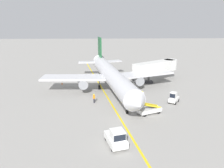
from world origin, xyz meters
name	(u,v)px	position (x,y,z in m)	size (l,w,h in m)	color
ground_plane	(125,119)	(0.00, 0.00, 0.00)	(300.00, 300.00, 0.00)	gray
taxi_line_yellow	(113,107)	(-1.57, 5.00, 0.00)	(0.30, 80.00, 0.01)	yellow
airliner	(111,75)	(-1.67, 13.97, 3.42)	(28.13, 35.19, 10.10)	silver
jet_bridge	(158,67)	(10.03, 21.39, 3.54)	(11.99, 9.29, 4.85)	silver
pushback_tug	(116,138)	(-1.73, -7.11, 0.99)	(2.80, 3.98, 2.20)	silver
baggage_tug_near_wing	(174,98)	(9.31, 6.49, 0.93)	(2.45, 2.71, 2.10)	silver
belt_loader_forward_hold	(149,109)	(3.94, 1.92, 0.78)	(5.09, 3.11, 2.59)	silver
belt_loader_aft_hold	(134,94)	(2.61, 9.59, 0.78)	(4.72, 4.06, 2.59)	silver
ground_crew_marshaller	(94,98)	(-4.92, 7.02, 0.91)	(0.36, 0.24, 1.70)	#26262D
safety_cone_nose_left	(62,83)	(-12.82, 19.32, 0.22)	(0.36, 0.36, 0.44)	orange
safety_cone_nose_right	(128,105)	(0.93, 5.34, 0.22)	(0.36, 0.36, 0.44)	orange
safety_cone_wingtip_left	(134,87)	(3.56, 15.91, 0.22)	(0.36, 0.36, 0.44)	orange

